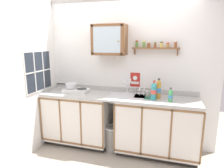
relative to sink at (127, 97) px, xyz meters
The scene contains 21 objects.
floor 1.00m from the sink, 116.24° to the right, with size 5.65×5.65×0.00m, color #9E9384.
back_wall 0.50m from the sink, 119.47° to the left, with size 3.25×0.07×2.61m.
side_wall_left 1.68m from the sink, 157.25° to the right, with size 0.05×3.38×2.61m, color white.
lower_cabinet_run 1.01m from the sink, behind, with size 1.17×0.60×0.92m.
lower_cabinet_run_right 0.69m from the sink, ahead, with size 1.30×0.60×0.92m.
countertop 0.16m from the sink, 167.32° to the right, with size 2.61×0.62×0.03m, color #B2B2AD.
backsplash 0.30m from the sink, 122.80° to the left, with size 2.61×0.02×0.08m, color #B2B2AD.
sink is the anchor object (origin of this frame).
hot_plate_stove 0.91m from the sink, behind, with size 0.43×0.27×0.07m.
saucepan 1.02m from the sink, behind, with size 0.37×0.22×0.09m.
bottle_soda_green_0 0.71m from the sink, 11.97° to the right, with size 0.06×0.06×0.21m.
bottle_juice_amber_1 0.53m from the sink, ahead, with size 0.08×0.08×0.32m.
bottle_detergent_teal_2 0.48m from the sink, 15.28° to the right, with size 0.08×0.08×0.29m.
bottle_opaque_white_3 0.46m from the sink, ahead, with size 0.08×0.08×0.27m.
dish_rack 0.29m from the sink, ahead, with size 0.34×0.24×0.16m.
mug 0.34m from the sink, ahead, with size 0.11×0.08×0.09m.
wall_cabinet 0.99m from the sink, 163.85° to the left, with size 0.55×0.35×0.50m.
spice_shelf 0.93m from the sink, 24.79° to the left, with size 0.75×0.14×0.23m.
warning_sign 0.36m from the sink, 71.26° to the left, with size 0.17×0.01×0.24m.
window 1.56m from the sink, 169.51° to the right, with size 0.03×0.68×0.69m.
trash_bin 0.76m from the sink, 149.41° to the right, with size 0.26×0.26×0.43m.
Camera 1 is at (0.79, -2.76, 1.82)m, focal length 31.39 mm.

